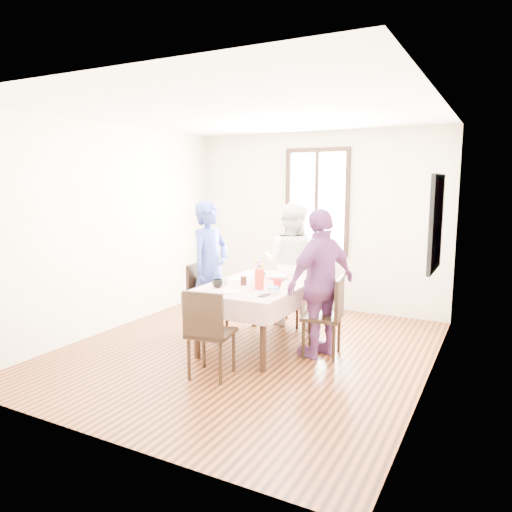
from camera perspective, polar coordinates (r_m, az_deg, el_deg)
name	(u,v)px	position (r m, az deg, el deg)	size (l,w,h in m)	color
ground	(247,350)	(5.72, -1.04, -11.12)	(4.50, 4.50, 0.00)	black
back_wall	(317,221)	(7.45, 7.30, 4.14)	(4.00, 4.00, 0.00)	beige
right_wall	(433,247)	(4.78, 20.42, 1.06)	(4.50, 4.50, 0.00)	beige
window_frame	(317,202)	(7.41, 7.29, 6.44)	(1.02, 0.06, 1.62)	black
window_pane	(317,202)	(7.42, 7.31, 6.44)	(0.90, 0.02, 1.50)	white
art_poster	(437,223)	(5.06, 20.76, 3.72)	(0.04, 0.76, 0.96)	red
dining_table	(258,315)	(5.74, 0.23, -7.10)	(0.94, 1.48, 0.75)	black
tablecloth	(258,284)	(5.65, 0.24, -3.38)	(1.06, 1.60, 0.01)	#550B0E
chair_left	(209,299)	(6.22, -5.64, -5.12)	(0.42, 0.42, 0.91)	black
chair_right	(322,316)	(5.45, 7.87, -7.17)	(0.42, 0.42, 0.91)	black
chair_far	(292,292)	(6.61, 4.31, -4.27)	(0.42, 0.42, 0.91)	black
chair_near	(211,332)	(4.87, -5.35, -9.07)	(0.42, 0.42, 0.91)	black
person_left	(210,269)	(6.12, -5.54, -1.50)	(0.62, 0.41, 1.71)	navy
person_far	(292,265)	(6.51, 4.29, -1.02)	(0.81, 0.63, 1.68)	white
person_right	(321,283)	(5.37, 7.75, -3.25)	(0.98, 0.41, 1.67)	#69346B
mug_black	(217,283)	(5.45, -4.62, -3.29)	(0.12, 0.12, 0.09)	black
mug_flag	(277,284)	(5.42, 2.58, -3.30)	(0.11, 0.11, 0.10)	red
mug_green	(261,274)	(5.99, 0.62, -2.20)	(0.10, 0.10, 0.08)	#0C7226
serving_bowl	(278,277)	(5.89, 2.67, -2.54)	(0.23, 0.23, 0.06)	white
juice_carton	(259,279)	(5.32, 0.40, -2.79)	(0.07, 0.07, 0.23)	red
butter_tub	(273,291)	(5.14, 2.05, -4.18)	(0.13, 0.13, 0.06)	white
jam_jar	(243,281)	(5.56, -1.50, -2.97)	(0.07, 0.07, 0.10)	black
drinking_glass	(225,282)	(5.55, -3.69, -3.07)	(0.06, 0.06, 0.09)	silver
smartphone	(264,295)	(5.05, 0.94, -4.73)	(0.08, 0.15, 0.01)	black
flower_vase	(259,276)	(5.67, 0.37, -2.45)	(0.08, 0.08, 0.16)	silver
plate_left	(240,279)	(5.86, -1.89, -2.81)	(0.20, 0.20, 0.01)	white
plate_far	(279,275)	(6.11, 2.81, -2.33)	(0.20, 0.20, 0.01)	white
plate_near	(232,292)	(5.23, -2.94, -4.26)	(0.20, 0.20, 0.01)	white
butter_lid	(273,287)	(5.13, 2.06, -3.77)	(0.12, 0.12, 0.01)	blue
flower_bunch	(259,266)	(5.64, 0.37, -1.16)	(0.09, 0.09, 0.10)	yellow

